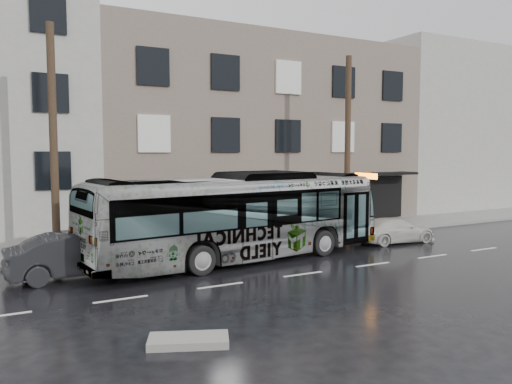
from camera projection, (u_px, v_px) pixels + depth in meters
ground at (268, 261)px, 19.87m from camera, size 120.00×120.00×0.00m
sidewalk at (219, 240)px, 24.17m from camera, size 90.00×3.60×0.15m
building_taupe at (240, 134)px, 32.94m from camera, size 20.00×12.00×11.00m
building_filler at (443, 132)px, 41.80m from camera, size 18.00×12.00×12.00m
utility_pole_front at (348, 145)px, 25.44m from camera, size 0.30×0.30×9.00m
utility_pole_rear at (54, 143)px, 18.88m from camera, size 0.30×0.30×9.00m
sign_post at (363, 208)px, 26.22m from camera, size 0.06×0.06×2.40m
bus at (239, 217)px, 19.83m from camera, size 12.87×4.44×3.51m
white_sedan at (394, 230)px, 23.78m from camera, size 4.17×1.95×1.18m
dark_sedan at (79, 255)px, 17.19m from camera, size 4.84×1.94×1.56m
slush_pile at (189, 341)px, 11.23m from camera, size 1.97×1.43×0.18m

